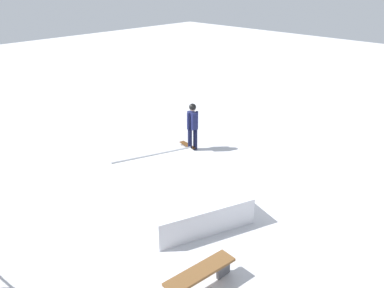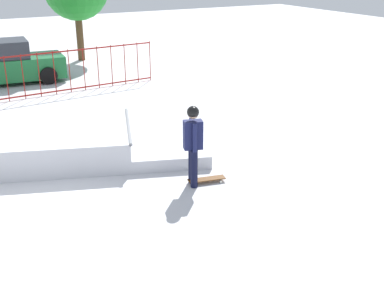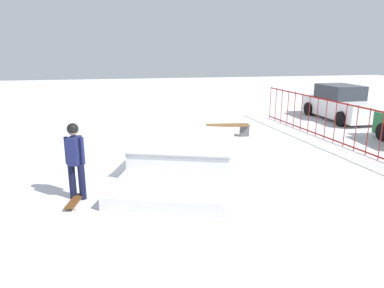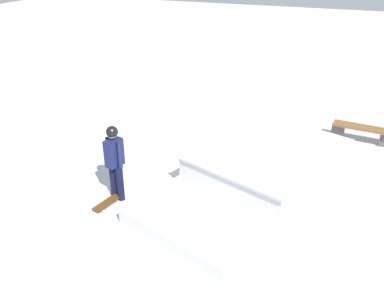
{
  "view_description": "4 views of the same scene",
  "coord_description": "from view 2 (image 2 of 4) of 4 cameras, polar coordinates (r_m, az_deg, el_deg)",
  "views": [
    {
      "loc": [
        -6.79,
        7.5,
        5.98
      ],
      "look_at": [
        1.52,
        -1.06,
        0.9
      ],
      "focal_mm": 38.57,
      "sensor_mm": 36.0,
      "label": 1
    },
    {
      "loc": [
        -1.77,
        -10.33,
        4.49
      ],
      "look_at": [
        2.5,
        -2.4,
        1.0
      ],
      "focal_mm": 45.4,
      "sensor_mm": 36.0,
      "label": 2
    },
    {
      "loc": [
        10.51,
        -1.16,
        3.27
      ],
      "look_at": [
        0.64,
        0.75,
        0.6
      ],
      "focal_mm": 33.94,
      "sensor_mm": 36.0,
      "label": 3
    },
    {
      "loc": [
        8.95,
        2.07,
        5.02
      ],
      "look_at": [
        1.22,
        -1.02,
        0.9
      ],
      "focal_mm": 37.64,
      "sensor_mm": 36.0,
      "label": 4
    }
  ],
  "objects": [
    {
      "name": "skateboard",
      "position": [
        10.32,
        1.73,
        -4.16
      ],
      "size": [
        0.82,
        0.38,
        0.09
      ],
      "rotation": [
        0.0,
        0.0,
        2.94
      ],
      "color": "#593314",
      "rests_on": "ground"
    },
    {
      "name": "skate_ramp",
      "position": [
        11.91,
        -13.76,
        0.03
      ],
      "size": [
        5.95,
        4.22,
        0.74
      ],
      "rotation": [
        0.0,
        0.0,
        -0.33
      ],
      "color": "silver",
      "rests_on": "ground"
    },
    {
      "name": "ground_plane",
      "position": [
        11.4,
        -17.07,
        -3.01
      ],
      "size": [
        60.0,
        60.0,
        0.0
      ],
      "primitive_type": "plane",
      "color": "silver"
    },
    {
      "name": "parked_car_green",
      "position": [
        19.69,
        -21.07,
        8.77
      ],
      "size": [
        4.2,
        2.12,
        1.6
      ],
      "rotation": [
        0.0,
        0.0,
        -0.06
      ],
      "color": "#196B33",
      "rests_on": "ground"
    },
    {
      "name": "skater",
      "position": [
        9.85,
        0.12,
        0.47
      ],
      "size": [
        0.43,
        0.43,
        1.73
      ],
      "rotation": [
        0.0,
        0.0,
        2.86
      ],
      "color": "black",
      "rests_on": "ground"
    }
  ]
}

